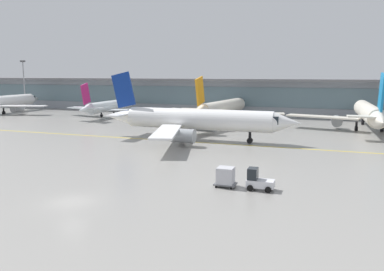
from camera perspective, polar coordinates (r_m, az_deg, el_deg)
name	(u,v)px	position (r m, az deg, el deg)	size (l,w,h in m)	color
ground_plane	(72,202)	(36.29, -17.01, -9.16)	(400.00, 400.00, 0.00)	gray
taxiway_centreline_stripe	(195,142)	(63.95, 0.37, -0.96)	(110.00, 0.36, 0.01)	yellow
terminal_concourse	(254,96)	(108.16, 9.01, 5.63)	(206.19, 11.00, 9.60)	#8C939E
gate_airplane_0	(1,102)	(121.36, -25.91, 4.37)	(29.71, 31.97, 10.59)	white
gate_airplane_1	(110,106)	(103.66, -11.79, 4.16)	(24.92, 26.76, 8.88)	white
gate_airplane_2	(222,108)	(91.68, 4.41, 4.01)	(29.27, 31.63, 10.47)	silver
gate_airplane_3	(369,113)	(84.23, 24.19, 2.95)	(31.37, 33.78, 11.19)	silver
taxiing_regional_jet	(196,120)	(65.46, 0.61, 2.28)	(34.22, 31.91, 11.36)	white
baggage_tug	(258,181)	(38.49, 9.53, -6.46)	(2.63, 1.66, 2.10)	silver
cargo_dolly_lead	(226,176)	(39.08, 4.87, -5.88)	(2.13, 1.64, 1.94)	#595B60
apron_light_mast_0	(24,83)	(132.56, -23.09, 7.02)	(1.80, 0.36, 14.90)	gray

